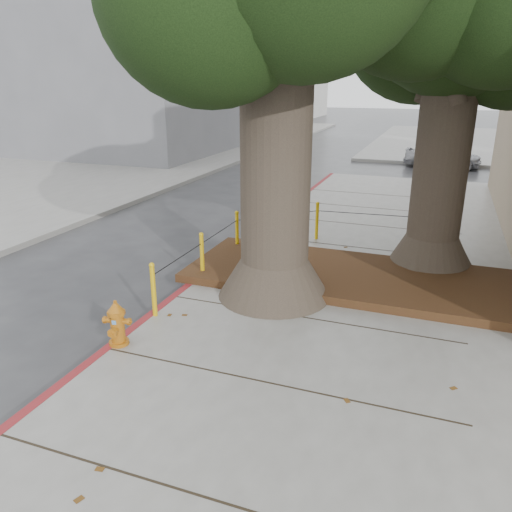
{
  "coord_description": "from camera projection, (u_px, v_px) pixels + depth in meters",
  "views": [
    {
      "loc": [
        2.33,
        -5.29,
        3.89
      ],
      "look_at": [
        -0.42,
        2.08,
        1.1
      ],
      "focal_mm": 35.0,
      "sensor_mm": 36.0,
      "label": 1
    }
  ],
  "objects": [
    {
      "name": "sidewalk_far",
      "position": [
        508.0,
        144.0,
        31.22
      ],
      "size": [
        16.0,
        20.0,
        0.15
      ],
      "primitive_type": "cube",
      "color": "slate",
      "rests_on": "ground"
    },
    {
      "name": "building_far_grey",
      "position": [
        141.0,
        41.0,
        29.09
      ],
      "size": [
        12.0,
        16.0,
        12.0
      ],
      "primitive_type": "cube",
      "color": "slate",
      "rests_on": "ground"
    },
    {
      "name": "building_far_white",
      "position": [
        251.0,
        41.0,
        49.56
      ],
      "size": [
        12.0,
        18.0,
        15.0
      ],
      "primitive_type": "cube",
      "color": "silver",
      "rests_on": "ground"
    },
    {
      "name": "bollard_ring",
      "position": [
        274.0,
        239.0,
        10.66
      ],
      "size": [
        3.79,
        5.39,
        0.95
      ],
      "color": "#E2AF0C",
      "rests_on": "sidewalk_main"
    },
    {
      "name": "sidewalk_opposite",
      "position": [
        10.0,
        179.0,
        20.15
      ],
      "size": [
        14.0,
        60.0,
        0.15
      ],
      "primitive_type": "cube",
      "color": "slate",
      "rests_on": "ground"
    },
    {
      "name": "planter_bed",
      "position": [
        351.0,
        276.0,
        9.81
      ],
      "size": [
        6.4,
        2.6,
        0.16
      ],
      "primitive_type": "cube",
      "color": "black",
      "rests_on": "sidewalk_main"
    },
    {
      "name": "ground",
      "position": [
        232.0,
        384.0,
        6.74
      ],
      "size": [
        140.0,
        140.0,
        0.0
      ],
      "primitive_type": "plane",
      "color": "#28282B",
      "rests_on": "ground"
    },
    {
      "name": "tree_far",
      "position": [
        480.0,
        12.0,
        8.89
      ],
      "size": [
        4.5,
        3.8,
        7.17
      ],
      "color": "#4C3F33",
      "rests_on": "sidewalk_main"
    },
    {
      "name": "fire_hydrant",
      "position": [
        117.0,
        323.0,
        7.35
      ],
      "size": [
        0.38,
        0.36,
        0.71
      ],
      "rotation": [
        0.0,
        0.0,
        0.19
      ],
      "color": "#BA6713",
      "rests_on": "sidewalk_main"
    },
    {
      "name": "car_dark",
      "position": [
        179.0,
        142.0,
        28.02
      ],
      "size": [
        1.84,
        4.09,
        1.17
      ],
      "primitive_type": "imported",
      "rotation": [
        0.0,
        0.0,
        -0.05
      ],
      "color": "black",
      "rests_on": "ground"
    },
    {
      "name": "car_silver",
      "position": [
        443.0,
        155.0,
        23.08
      ],
      "size": [
        3.45,
        1.54,
        1.15
      ],
      "primitive_type": "imported",
      "rotation": [
        0.0,
        0.0,
        1.52
      ],
      "color": "#9F9FA4",
      "rests_on": "ground"
    },
    {
      "name": "curb_red",
      "position": [
        187.0,
        290.0,
        9.58
      ],
      "size": [
        0.14,
        26.0,
        0.16
      ],
      "primitive_type": "cube",
      "color": "maroon",
      "rests_on": "ground"
    }
  ]
}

